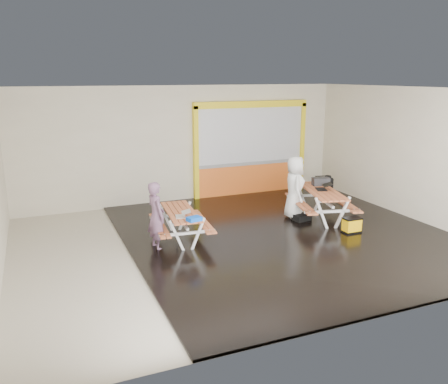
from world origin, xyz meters
name	(u,v)px	position (x,y,z in m)	size (l,w,h in m)	color
room	(239,169)	(0.00, 0.00, 1.75)	(10.02, 8.02, 3.52)	beige
deck	(286,234)	(1.25, 0.00, 0.03)	(7.50, 7.98, 0.05)	black
kiosk	(251,150)	(2.20, 3.93, 1.44)	(3.88, 0.16, 3.00)	orange
picnic_table_left	(181,218)	(-1.22, 0.59, 0.56)	(1.41, 1.94, 0.73)	#C26337
picnic_table_right	(322,197)	(2.71, 0.68, 0.64)	(1.91, 2.39, 0.84)	#C26337
person_left	(156,216)	(-1.86, 0.32, 0.77)	(0.56, 0.37, 1.55)	#73506D
person_right	(295,188)	(2.11, 1.06, 0.88)	(0.82, 0.53, 1.68)	white
laptop_left	(182,215)	(-1.31, 0.16, 0.78)	(0.39, 0.37, 0.14)	silver
laptop_right	(323,188)	(2.78, 0.71, 0.89)	(0.51, 0.49, 0.17)	black
blue_pouch	(194,219)	(-1.16, -0.21, 0.78)	(0.30, 0.21, 0.09)	blue
toolbox	(321,181)	(3.01, 1.17, 0.94)	(0.50, 0.32, 0.27)	black
backpack	(327,184)	(3.42, 1.44, 0.76)	(0.34, 0.29, 0.49)	black
dark_case	(302,217)	(2.17, 0.75, 0.13)	(0.44, 0.33, 0.16)	black
fluke_bag	(352,225)	(2.78, -0.55, 0.23)	(0.43, 0.28, 0.37)	black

